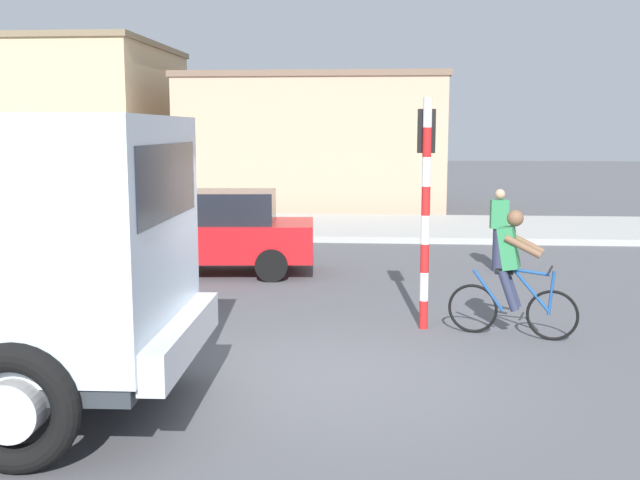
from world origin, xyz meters
The scene contains 8 objects.
ground_plane centered at (0.00, 0.00, 0.00)m, with size 120.00×120.00×0.00m, color #56565B.
sidewalk_far centered at (0.00, 12.70, 0.08)m, with size 80.00×5.00×0.16m, color #ADADA8.
cyclist centered at (2.43, 1.90, 0.86)m, with size 1.67×0.66×1.72m.
traffic_light_pole centered at (1.28, 2.30, 2.07)m, with size 0.24×0.43×3.20m.
car_red_near centered at (-2.58, 6.09, 0.82)m, with size 4.13×2.13×1.60m.
pedestrian_near_kerb centered at (2.99, 6.74, 0.85)m, with size 0.34×0.22×1.62m.
building_corner_left centered at (-11.49, 19.33, 2.92)m, with size 8.45×7.98×5.84m.
building_mid_block centered at (-1.67, 19.14, 2.32)m, with size 9.09×6.19×4.64m.
Camera 1 is at (0.64, -8.23, 2.78)m, focal length 42.59 mm.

